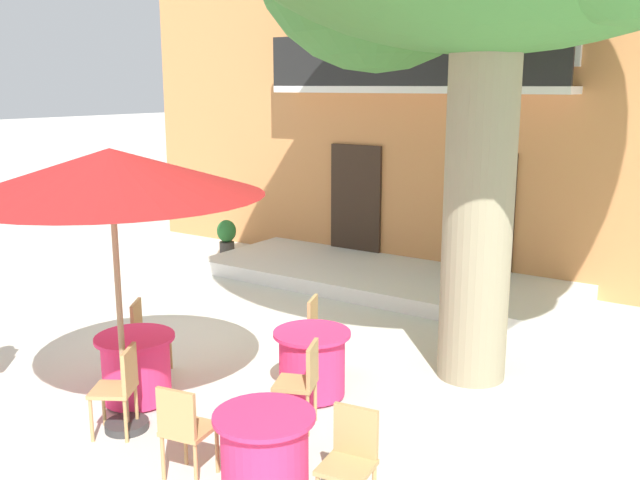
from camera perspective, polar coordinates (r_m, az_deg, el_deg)
The scene contains 14 objects.
ground_plane at distance 9.86m, azimuth -9.51°, elevation -8.08°, with size 120.00×120.00×0.00m, color beige.
building_facade at distance 14.77m, azimuth 11.68°, elevation 13.45°, with size 13.00×5.09×7.50m.
entrance_step_platform at distance 12.34m, azimuth 5.17°, elevation -3.12°, with size 6.58×2.41×0.25m, color silver.
cafe_table_near_tree at distance 8.11m, azimuth -14.61°, elevation -9.95°, with size 0.86×0.86×0.76m.
cafe_chair_near_tree_0 at distance 7.38m, azimuth -15.85°, elevation -11.17°, with size 0.55×0.55×0.91m.
cafe_chair_near_tree_1 at distance 8.76m, azimuth -13.89°, elevation -7.25°, with size 0.55×0.55×0.91m.
cafe_table_middle at distance 6.20m, azimuth -4.48°, elevation -16.91°, with size 0.86×0.86×0.76m.
cafe_chair_middle_0 at distance 6.43m, azimuth -10.92°, elevation -14.58°, with size 0.46×0.46×0.91m.
cafe_chair_middle_1 at distance 5.89m, azimuth 2.47°, elevation -17.04°, with size 0.45×0.45×0.91m.
cafe_table_front at distance 7.98m, azimuth -0.65°, elevation -9.91°, with size 0.86×0.86×0.76m.
cafe_chair_front_0 at distance 8.63m, azimuth 0.08°, elevation -7.18°, with size 0.52×0.52×0.91m.
cafe_chair_front_1 at distance 7.24m, azimuth -1.43°, elevation -11.15°, with size 0.52×0.52×0.91m.
cafe_umbrella at distance 6.93m, azimuth -16.55°, elevation 5.17°, with size 2.90×2.90×2.85m.
ground_planter_left at distance 14.35m, azimuth -7.55°, elevation 0.29°, with size 0.39×0.39×0.77m.
Camera 1 is at (6.45, -6.61, 3.43)m, focal length 39.62 mm.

